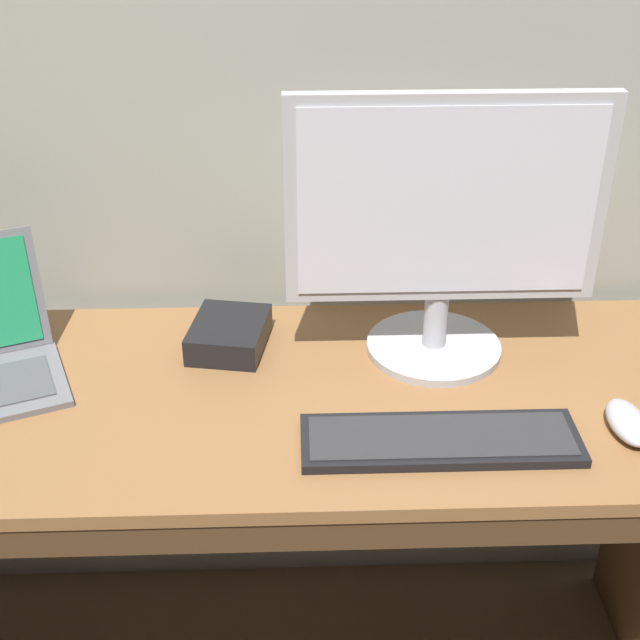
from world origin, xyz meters
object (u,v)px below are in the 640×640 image
(external_monitor, at_px, (444,227))
(computer_mouse, at_px, (628,422))
(wired_keyboard, at_px, (440,440))
(external_drive_box, at_px, (229,334))

(external_monitor, height_order, computer_mouse, external_monitor)
(external_monitor, bearing_deg, computer_mouse, -41.18)
(wired_keyboard, bearing_deg, computer_mouse, 4.70)
(computer_mouse, bearing_deg, external_monitor, 138.68)
(external_monitor, height_order, wired_keyboard, external_monitor)
(external_monitor, xyz_separation_m, computer_mouse, (0.27, -0.24, -0.24))
(wired_keyboard, bearing_deg, external_drive_box, 138.92)
(computer_mouse, height_order, external_drive_box, external_drive_box)
(external_monitor, xyz_separation_m, external_drive_box, (-0.37, 0.04, -0.23))
(external_monitor, relative_size, wired_keyboard, 1.23)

